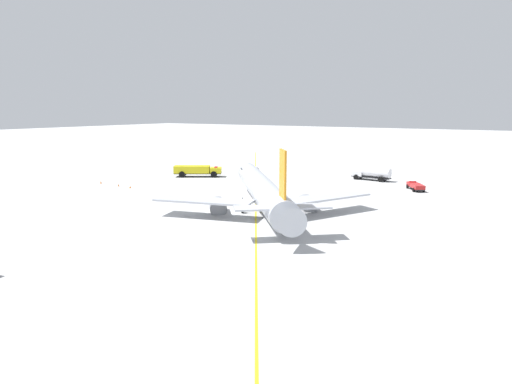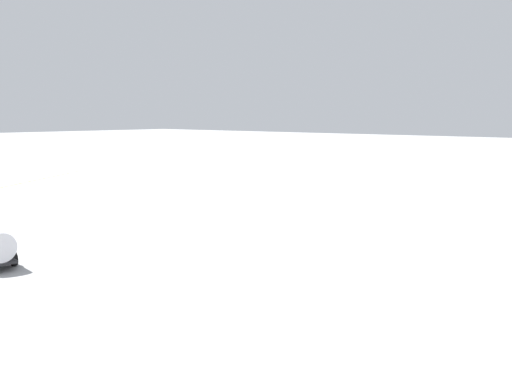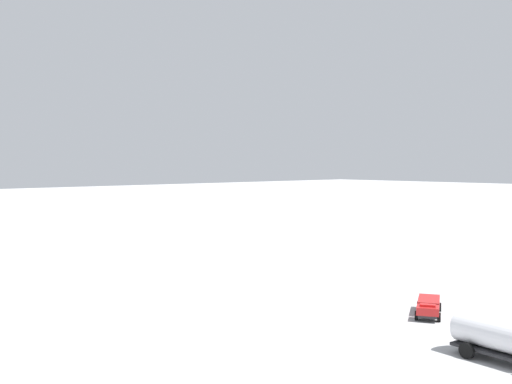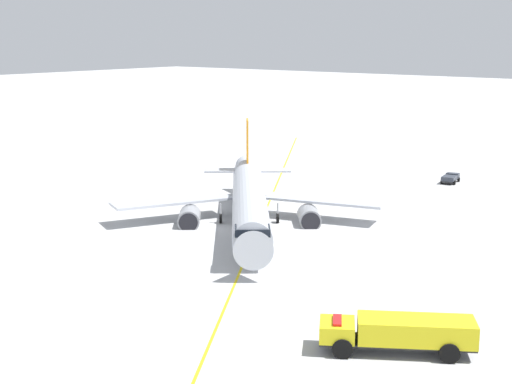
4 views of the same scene
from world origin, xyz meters
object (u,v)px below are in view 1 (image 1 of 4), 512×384
fire_tender_truck (197,170)px  safety_cone_near (130,187)px  airliner_main (263,192)px  safety_cone_mid (118,185)px  ops_pickup_truck (416,186)px  safety_cone_far (101,182)px  fuel_tanker_truck (373,173)px

fire_tender_truck → safety_cone_near: size_ratio=18.95×
airliner_main → safety_cone_mid: 35.51m
fire_tender_truck → ops_pickup_truck: (8.47, -45.82, -0.73)m
fire_tender_truck → safety_cone_mid: fire_tender_truck is taller
ops_pickup_truck → safety_cone_far: bearing=84.6°
ops_pickup_truck → safety_cone_near: size_ratio=10.47×
fuel_tanker_truck → fire_tender_truck: fuel_tanker_truck is taller
fuel_tanker_truck → fire_tender_truck: size_ratio=0.81×
fuel_tanker_truck → safety_cone_far: bearing=41.5°
airliner_main → fuel_tanker_truck: (37.14, -4.96, -1.20)m
fire_tender_truck → safety_cone_far: bearing=-153.3°
airliner_main → safety_cone_far: size_ratio=61.49×
fire_tender_truck → safety_cone_mid: bearing=-137.5°
ops_pickup_truck → safety_cone_far: size_ratio=10.47×
ops_pickup_truck → airliner_main: bearing=122.2°
ops_pickup_truck → safety_cone_near: bearing=89.4°
airliner_main → safety_cone_near: 31.90m
ops_pickup_truck → safety_cone_mid: (-26.67, 50.81, -0.53)m
airliner_main → ops_pickup_truck: size_ratio=5.87×
fire_tender_truck → safety_cone_mid: 18.91m
airliner_main → fire_tender_truck: airliner_main is taller
fire_tender_truck → safety_cone_near: bearing=-126.5°
fuel_tanker_truck → safety_cone_far: (-33.63, 46.00, -1.29)m
airliner_main → safety_cone_far: (3.52, 41.05, -2.48)m
airliner_main → safety_cone_mid: airliner_main is taller
safety_cone_near → safety_cone_mid: 3.62m
fuel_tanker_truck → ops_pickup_truck: 12.92m
fire_tender_truck → ops_pickup_truck: 46.60m
airliner_main → fire_tender_truck: 37.04m
safety_cone_near → safety_cone_mid: size_ratio=1.00×
fuel_tanker_truck → safety_cone_mid: fuel_tanker_truck is taller
fuel_tanker_truck → safety_cone_near: (-34.34, 36.64, -1.29)m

